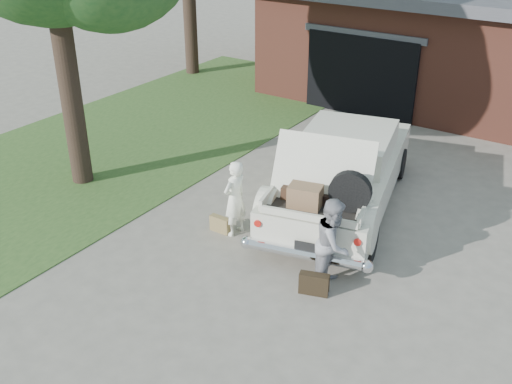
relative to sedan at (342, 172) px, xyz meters
The scene contains 8 objects.
ground 2.95m from the sedan, 101.20° to the right, with size 90.00×90.00×0.00m, color gray.
grass_strip 6.11m from the sedan, behind, with size 6.00×16.00×0.02m, color #2D4C1E.
house 8.73m from the sedan, 87.18° to the left, with size 12.80×7.80×3.30m.
sedan is the anchor object (origin of this frame).
woman_left 2.32m from the sedan, 119.35° to the right, with size 0.53×0.35×1.45m, color white.
woman_right 2.68m from the sedan, 66.30° to the right, with size 0.75×0.58×1.54m, color gray.
suitcase_left 2.63m from the sedan, 123.33° to the right, with size 0.40×0.13×0.31m, color olive.
suitcase_right 3.05m from the sedan, 71.08° to the right, with size 0.47×0.15×0.36m, color black.
Camera 1 is at (5.06, -6.94, 5.77)m, focal length 42.00 mm.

